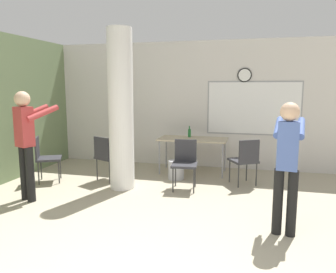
{
  "coord_description": "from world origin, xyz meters",
  "views": [
    {
      "loc": [
        1.02,
        -2.27,
        1.82
      ],
      "look_at": [
        -0.19,
        2.51,
        1.06
      ],
      "focal_mm": 35.0,
      "sensor_mm": 36.0,
      "label": 1
    }
  ],
  "objects_px": {
    "chair_by_left_wall": "(45,156)",
    "chair_table_right": "(245,158)",
    "person_watching_back": "(26,137)",
    "chair_table_front": "(185,161)",
    "chair_near_pillar": "(107,155)",
    "bottle_on_table": "(189,133)",
    "folding_table": "(193,141)",
    "person_playing_side": "(287,158)"
  },
  "relations": [
    {
      "from": "folding_table",
      "to": "person_watching_back",
      "type": "xyz_separation_m",
      "value": [
        -2.25,
        -2.31,
        0.34
      ]
    },
    {
      "from": "folding_table",
      "to": "person_watching_back",
      "type": "distance_m",
      "value": 3.24
    },
    {
      "from": "chair_table_right",
      "to": "folding_table",
      "type": "bearing_deg",
      "value": 148.88
    },
    {
      "from": "chair_near_pillar",
      "to": "person_playing_side",
      "type": "distance_m",
      "value": 3.51
    },
    {
      "from": "chair_by_left_wall",
      "to": "chair_table_front",
      "type": "bearing_deg",
      "value": 5.17
    },
    {
      "from": "chair_by_left_wall",
      "to": "chair_table_front",
      "type": "distance_m",
      "value": 2.68
    },
    {
      "from": "bottle_on_table",
      "to": "chair_by_left_wall",
      "type": "height_order",
      "value": "bottle_on_table"
    },
    {
      "from": "person_playing_side",
      "to": "person_watching_back",
      "type": "xyz_separation_m",
      "value": [
        -3.86,
        0.29,
        0.06
      ]
    },
    {
      "from": "folding_table",
      "to": "person_playing_side",
      "type": "relative_size",
      "value": 0.87
    },
    {
      "from": "chair_table_right",
      "to": "chair_near_pillar",
      "type": "bearing_deg",
      "value": -172.36
    },
    {
      "from": "chair_by_left_wall",
      "to": "person_playing_side",
      "type": "bearing_deg",
      "value": -16.48
    },
    {
      "from": "bottle_on_table",
      "to": "chair_by_left_wall",
      "type": "bearing_deg",
      "value": -148.97
    },
    {
      "from": "folding_table",
      "to": "person_watching_back",
      "type": "height_order",
      "value": "person_watching_back"
    },
    {
      "from": "chair_table_right",
      "to": "person_playing_side",
      "type": "height_order",
      "value": "person_playing_side"
    },
    {
      "from": "chair_by_left_wall",
      "to": "chair_table_right",
      "type": "xyz_separation_m",
      "value": [
        3.7,
        0.7,
        0.0
      ]
    },
    {
      "from": "chair_by_left_wall",
      "to": "chair_near_pillar",
      "type": "distance_m",
      "value": 1.17
    },
    {
      "from": "chair_table_front",
      "to": "person_watching_back",
      "type": "relative_size",
      "value": 0.5
    },
    {
      "from": "person_watching_back",
      "to": "chair_table_right",
      "type": "bearing_deg",
      "value": 26.26
    },
    {
      "from": "chair_by_left_wall",
      "to": "folding_table",
      "type": "bearing_deg",
      "value": 27.37
    },
    {
      "from": "chair_table_right",
      "to": "person_watching_back",
      "type": "distance_m",
      "value": 3.76
    },
    {
      "from": "bottle_on_table",
      "to": "chair_table_front",
      "type": "bearing_deg",
      "value": -83.03
    },
    {
      "from": "folding_table",
      "to": "chair_near_pillar",
      "type": "distance_m",
      "value": 1.81
    },
    {
      "from": "bottle_on_table",
      "to": "chair_table_right",
      "type": "height_order",
      "value": "bottle_on_table"
    },
    {
      "from": "bottle_on_table",
      "to": "chair_table_front",
      "type": "xyz_separation_m",
      "value": [
        0.16,
        -1.27,
        -0.32
      ]
    },
    {
      "from": "person_playing_side",
      "to": "person_watching_back",
      "type": "relative_size",
      "value": 0.94
    },
    {
      "from": "person_watching_back",
      "to": "chair_table_front",
      "type": "bearing_deg",
      "value": 27.37
    },
    {
      "from": "person_watching_back",
      "to": "chair_by_left_wall",
      "type": "bearing_deg",
      "value": 110.59
    },
    {
      "from": "folding_table",
      "to": "chair_table_right",
      "type": "height_order",
      "value": "chair_table_right"
    },
    {
      "from": "chair_table_front",
      "to": "person_watching_back",
      "type": "xyz_separation_m",
      "value": [
        -2.31,
        -1.19,
        0.51
      ]
    },
    {
      "from": "chair_by_left_wall",
      "to": "chair_near_pillar",
      "type": "xyz_separation_m",
      "value": [
        1.12,
        0.35,
        0.0
      ]
    },
    {
      "from": "chair_by_left_wall",
      "to": "person_watching_back",
      "type": "height_order",
      "value": "person_watching_back"
    },
    {
      "from": "chair_table_front",
      "to": "chair_table_right",
      "type": "bearing_deg",
      "value": 23.69
    },
    {
      "from": "bottle_on_table",
      "to": "chair_near_pillar",
      "type": "relative_size",
      "value": 0.28
    },
    {
      "from": "folding_table",
      "to": "person_playing_side",
      "type": "height_order",
      "value": "person_playing_side"
    },
    {
      "from": "chair_table_front",
      "to": "person_watching_back",
      "type": "distance_m",
      "value": 2.65
    },
    {
      "from": "chair_by_left_wall",
      "to": "chair_table_right",
      "type": "relative_size",
      "value": 1.0
    },
    {
      "from": "person_playing_side",
      "to": "chair_table_right",
      "type": "bearing_deg",
      "value": 104.85
    },
    {
      "from": "chair_near_pillar",
      "to": "chair_table_right",
      "type": "bearing_deg",
      "value": 7.64
    },
    {
      "from": "chair_table_right",
      "to": "person_playing_side",
      "type": "relative_size",
      "value": 0.53
    },
    {
      "from": "bottle_on_table",
      "to": "person_watching_back",
      "type": "height_order",
      "value": "person_watching_back"
    },
    {
      "from": "person_watching_back",
      "to": "folding_table",
      "type": "bearing_deg",
      "value": 45.64
    },
    {
      "from": "person_playing_side",
      "to": "chair_near_pillar",
      "type": "bearing_deg",
      "value": 152.73
    }
  ]
}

